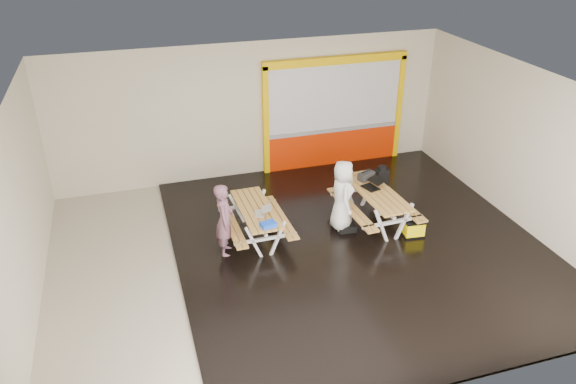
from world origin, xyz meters
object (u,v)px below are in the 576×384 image
object	(u,v)px
blue_pouch	(268,224)
fluke_bag	(414,229)
picnic_table_right	(375,199)
toolbox	(366,176)
backpack	(382,177)
person_right	(342,195)
laptop_left	(262,212)
laptop_right	(373,185)
person_left	(225,220)
dark_case	(347,228)
picnic_table_left	(256,216)

from	to	relation	value
blue_pouch	fluke_bag	bearing A→B (deg)	-2.77
picnic_table_right	toolbox	bearing A→B (deg)	87.44
picnic_table_right	toolbox	xyz separation A→B (m)	(0.03, 0.59, 0.28)
toolbox	backpack	size ratio (longest dim) A/B	0.83
person_right	laptop_left	bearing A→B (deg)	102.28
picnic_table_right	laptop_left	size ratio (longest dim) A/B	5.34
person_right	laptop_left	xyz separation A→B (m)	(-1.80, -0.09, -0.06)
person_right	laptop_left	distance (m)	1.80
laptop_right	person_left	bearing A→B (deg)	-173.35
backpack	blue_pouch	bearing A→B (deg)	-155.78
blue_pouch	dark_case	bearing A→B (deg)	14.20
picnic_table_right	toolbox	distance (m)	0.66
picnic_table_left	dark_case	distance (m)	2.03
person_left	fluke_bag	distance (m)	4.05
laptop_right	blue_pouch	xyz separation A→B (m)	(-2.62, -0.83, -0.08)
backpack	fluke_bag	distance (m)	1.65
person_left	picnic_table_left	bearing A→B (deg)	-48.77
laptop_left	fluke_bag	xyz separation A→B (m)	(3.17, -0.68, -0.58)
person_left	laptop_left	size ratio (longest dim) A/B	3.88
picnic_table_right	backpack	xyz separation A→B (m)	(0.51, 0.77, 0.12)
picnic_table_left	laptop_left	size ratio (longest dim) A/B	4.78
laptop_right	dark_case	xyz separation A→B (m)	(-0.73, -0.35, -0.77)
picnic_table_left	picnic_table_right	xyz separation A→B (m)	(2.68, -0.14, 0.05)
toolbox	fluke_bag	bearing A→B (deg)	-68.84
blue_pouch	toolbox	bearing A→B (deg)	24.99
laptop_right	backpack	distance (m)	0.78
picnic_table_left	person_right	xyz separation A→B (m)	(1.87, -0.17, 0.28)
picnic_table_left	toolbox	world-z (taller)	toolbox
person_right	backpack	bearing A→B (deg)	-49.58
person_right	backpack	xyz separation A→B (m)	(1.31, 0.79, -0.11)
laptop_right	backpack	bearing A→B (deg)	48.82
picnic_table_right	dark_case	size ratio (longest dim) A/B	5.66
laptop_left	backpack	distance (m)	3.23
picnic_table_left	toolbox	distance (m)	2.76
person_right	fluke_bag	bearing A→B (deg)	-109.96
laptop_left	person_right	bearing A→B (deg)	2.97
person_left	toolbox	world-z (taller)	person_left
person_left	blue_pouch	xyz separation A→B (m)	(0.79, -0.43, 0.01)
toolbox	dark_case	distance (m)	1.33
picnic_table_left	dark_case	world-z (taller)	picnic_table_left
picnic_table_right	person_left	world-z (taller)	person_left
backpack	dark_case	world-z (taller)	backpack
toolbox	backpack	world-z (taller)	toolbox
person_left	toolbox	distance (m)	3.53
person_left	person_right	bearing A→B (deg)	-70.36
backpack	fluke_bag	size ratio (longest dim) A/B	1.12
person_right	backpack	distance (m)	1.54
picnic_table_left	blue_pouch	world-z (taller)	blue_pouch
backpack	dark_case	xyz separation A→B (m)	(-1.23, -0.93, -0.63)
blue_pouch	backpack	size ratio (longest dim) A/B	0.58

